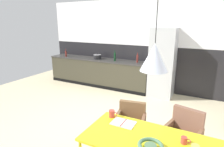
{
  "coord_description": "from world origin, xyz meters",
  "views": [
    {
      "loc": [
        1.75,
        -2.75,
        2.07
      ],
      "look_at": [
        0.05,
        0.57,
        1.05
      ],
      "focal_mm": 29.85,
      "sensor_mm": 36.0,
      "label": 1
    }
  ],
  "objects_px": {
    "armchair_near_window": "(184,130)",
    "pendant_lamp_over_table_near": "(154,57)",
    "refrigerator_column": "(162,63)",
    "bottle_vinegar_dark": "(115,57)",
    "dining_table": "(149,143)",
    "bottle_wine_green": "(137,58)",
    "mug_tall_blue": "(112,114)",
    "mug_white_ceramic": "(184,140)",
    "fruit_bowl": "(151,146)",
    "cooking_pot": "(97,57)",
    "bottle_spice_small": "(66,54)",
    "open_book": "(123,123)",
    "armchair_corner_seat": "(131,119)"
  },
  "relations": [
    {
      "from": "armchair_near_window",
      "to": "bottle_spice_small",
      "type": "height_order",
      "value": "bottle_spice_small"
    },
    {
      "from": "armchair_near_window",
      "to": "cooking_pot",
      "type": "relative_size",
      "value": 3.23
    },
    {
      "from": "cooking_pot",
      "to": "bottle_vinegar_dark",
      "type": "distance_m",
      "value": 0.66
    },
    {
      "from": "bottle_wine_green",
      "to": "mug_tall_blue",
      "type": "bearing_deg",
      "value": -76.74
    },
    {
      "from": "dining_table",
      "to": "open_book",
      "type": "xyz_separation_m",
      "value": [
        -0.42,
        0.19,
        0.06
      ]
    },
    {
      "from": "mug_white_ceramic",
      "to": "bottle_spice_small",
      "type": "distance_m",
      "value": 5.32
    },
    {
      "from": "pendant_lamp_over_table_near",
      "to": "armchair_near_window",
      "type": "bearing_deg",
      "value": 68.11
    },
    {
      "from": "mug_tall_blue",
      "to": "bottle_wine_green",
      "type": "bearing_deg",
      "value": 103.26
    },
    {
      "from": "armchair_near_window",
      "to": "bottle_wine_green",
      "type": "xyz_separation_m",
      "value": [
        -1.69,
        2.6,
        0.5
      ]
    },
    {
      "from": "armchair_corner_seat",
      "to": "fruit_bowl",
      "type": "xyz_separation_m",
      "value": [
        0.6,
        -0.97,
        0.3
      ]
    },
    {
      "from": "cooking_pot",
      "to": "bottle_spice_small",
      "type": "height_order",
      "value": "bottle_spice_small"
    },
    {
      "from": "armchair_corner_seat",
      "to": "mug_white_ceramic",
      "type": "height_order",
      "value": "mug_white_ceramic"
    },
    {
      "from": "refrigerator_column",
      "to": "bottle_vinegar_dark",
      "type": "relative_size",
      "value": 5.9
    },
    {
      "from": "bottle_wine_green",
      "to": "bottle_vinegar_dark",
      "type": "height_order",
      "value": "bottle_vinegar_dark"
    },
    {
      "from": "armchair_corner_seat",
      "to": "mug_tall_blue",
      "type": "relative_size",
      "value": 5.64
    },
    {
      "from": "open_book",
      "to": "bottle_spice_small",
      "type": "height_order",
      "value": "bottle_spice_small"
    },
    {
      "from": "cooking_pot",
      "to": "fruit_bowl",
      "type": "bearing_deg",
      "value": -51.13
    },
    {
      "from": "armchair_near_window",
      "to": "bottle_vinegar_dark",
      "type": "relative_size",
      "value": 2.51
    },
    {
      "from": "mug_white_ceramic",
      "to": "pendant_lamp_over_table_near",
      "type": "height_order",
      "value": "pendant_lamp_over_table_near"
    },
    {
      "from": "open_book",
      "to": "mug_tall_blue",
      "type": "distance_m",
      "value": 0.24
    },
    {
      "from": "dining_table",
      "to": "bottle_wine_green",
      "type": "relative_size",
      "value": 5.31
    },
    {
      "from": "armchair_near_window",
      "to": "pendant_lamp_over_table_near",
      "type": "distance_m",
      "value": 1.47
    },
    {
      "from": "fruit_bowl",
      "to": "dining_table",
      "type": "bearing_deg",
      "value": 108.65
    },
    {
      "from": "refrigerator_column",
      "to": "fruit_bowl",
      "type": "relative_size",
      "value": 6.95
    },
    {
      "from": "pendant_lamp_over_table_near",
      "to": "mug_white_ceramic",
      "type": "bearing_deg",
      "value": 17.38
    },
    {
      "from": "pendant_lamp_over_table_near",
      "to": "mug_tall_blue",
      "type": "bearing_deg",
      "value": 156.03
    },
    {
      "from": "armchair_near_window",
      "to": "open_book",
      "type": "height_order",
      "value": "armchair_near_window"
    },
    {
      "from": "cooking_pot",
      "to": "pendant_lamp_over_table_near",
      "type": "xyz_separation_m",
      "value": [
        2.74,
        -3.31,
        0.75
      ]
    },
    {
      "from": "bottle_vinegar_dark",
      "to": "pendant_lamp_over_table_near",
      "type": "relative_size",
      "value": 0.29
    },
    {
      "from": "dining_table",
      "to": "bottle_vinegar_dark",
      "type": "xyz_separation_m",
      "value": [
        -2.09,
        3.29,
        0.34
      ]
    },
    {
      "from": "bottle_wine_green",
      "to": "mug_white_ceramic",
      "type": "bearing_deg",
      "value": -62.0
    },
    {
      "from": "refrigerator_column",
      "to": "mug_white_ceramic",
      "type": "xyz_separation_m",
      "value": [
        0.98,
        -3.22,
        -0.19
      ]
    },
    {
      "from": "bottle_wine_green",
      "to": "pendant_lamp_over_table_near",
      "type": "height_order",
      "value": "pendant_lamp_over_table_near"
    },
    {
      "from": "dining_table",
      "to": "bottle_spice_small",
      "type": "xyz_separation_m",
      "value": [
        -3.97,
        3.18,
        0.31
      ]
    },
    {
      "from": "bottle_vinegar_dark",
      "to": "dining_table",
      "type": "bearing_deg",
      "value": -57.57
    },
    {
      "from": "dining_table",
      "to": "mug_white_ceramic",
      "type": "relative_size",
      "value": 14.24
    },
    {
      "from": "mug_tall_blue",
      "to": "mug_white_ceramic",
      "type": "bearing_deg",
      "value": -9.56
    },
    {
      "from": "refrigerator_column",
      "to": "armchair_near_window",
      "type": "distance_m",
      "value": 2.75
    },
    {
      "from": "cooking_pot",
      "to": "bottle_vinegar_dark",
      "type": "bearing_deg",
      "value": -1.28
    },
    {
      "from": "refrigerator_column",
      "to": "mug_white_ceramic",
      "type": "height_order",
      "value": "refrigerator_column"
    },
    {
      "from": "mug_tall_blue",
      "to": "bottle_spice_small",
      "type": "relative_size",
      "value": 0.48
    },
    {
      "from": "fruit_bowl",
      "to": "pendant_lamp_over_table_near",
      "type": "height_order",
      "value": "pendant_lamp_over_table_near"
    },
    {
      "from": "refrigerator_column",
      "to": "armchair_near_window",
      "type": "height_order",
      "value": "refrigerator_column"
    },
    {
      "from": "refrigerator_column",
      "to": "mug_tall_blue",
      "type": "height_order",
      "value": "refrigerator_column"
    },
    {
      "from": "mug_tall_blue",
      "to": "refrigerator_column",
      "type": "bearing_deg",
      "value": 89.38
    },
    {
      "from": "armchair_near_window",
      "to": "cooking_pot",
      "type": "distance_m",
      "value": 3.99
    },
    {
      "from": "fruit_bowl",
      "to": "mug_tall_blue",
      "type": "distance_m",
      "value": 0.84
    },
    {
      "from": "refrigerator_column",
      "to": "bottle_vinegar_dark",
      "type": "distance_m",
      "value": 1.48
    },
    {
      "from": "dining_table",
      "to": "armchair_near_window",
      "type": "distance_m",
      "value": 0.86
    },
    {
      "from": "fruit_bowl",
      "to": "bottle_spice_small",
      "type": "distance_m",
      "value": 5.25
    }
  ]
}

